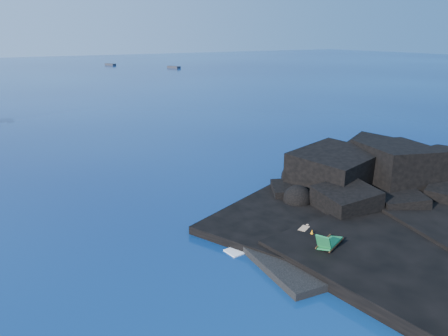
% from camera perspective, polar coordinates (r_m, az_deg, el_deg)
% --- Properties ---
extents(ground, '(400.00, 400.00, 0.00)m').
position_cam_1_polar(ground, '(19.85, 5.50, -14.15)').
color(ground, '#030C3A').
rests_on(ground, ground).
extents(headland, '(24.00, 24.00, 3.60)m').
position_cam_1_polar(headland, '(30.36, 22.03, -3.92)').
color(headland, black).
rests_on(headland, ground).
extents(beach, '(9.08, 6.86, 0.70)m').
position_cam_1_polar(beach, '(22.83, 13.96, -10.16)').
color(beach, black).
rests_on(beach, ground).
extents(surf_foam, '(10.00, 8.00, 0.06)m').
position_cam_1_polar(surf_foam, '(26.11, 7.74, -6.17)').
color(surf_foam, white).
rests_on(surf_foam, ground).
extents(deck_chair, '(2.00, 1.46, 1.26)m').
position_cam_1_polar(deck_chair, '(21.56, 13.70, -8.93)').
color(deck_chair, '#176834').
rests_on(deck_chair, beach).
extents(towel, '(1.87, 1.48, 0.04)m').
position_cam_1_polar(towel, '(23.28, 10.35, -8.32)').
color(towel, silver).
rests_on(towel, beach).
extents(sunbather, '(1.66, 1.17, 0.27)m').
position_cam_1_polar(sunbather, '(23.22, 10.38, -7.97)').
color(sunbather, tan).
rests_on(sunbather, towel).
extents(marker_cone, '(0.39, 0.39, 0.50)m').
position_cam_1_polar(marker_cone, '(22.67, 11.40, -8.48)').
color(marker_cone, orange).
rests_on(marker_cone, beach).
extents(distant_boat_a, '(2.70, 4.58, 0.58)m').
position_cam_1_polar(distant_boat_a, '(151.76, -14.61, 12.85)').
color(distant_boat_a, '#2A2A30').
rests_on(distant_boat_a, ground).
extents(distant_boat_b, '(2.70, 4.85, 0.62)m').
position_cam_1_polar(distant_boat_b, '(136.24, -6.58, 12.83)').
color(distant_boat_b, '#2A292F').
rests_on(distant_boat_b, ground).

